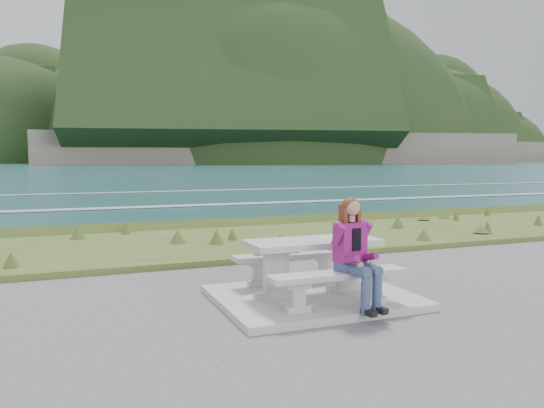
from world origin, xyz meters
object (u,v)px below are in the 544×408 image
Objects in this scene: bench_seaward at (292,260)px; seated_woman at (358,268)px; bench_landward at (338,280)px; picnic_table at (313,252)px.

seated_woman reaches higher than bench_seaward.
bench_landward is 1.00× the size of bench_seaward.
bench_seaward is 1.55m from seated_woman.
bench_seaward is at bearing 90.00° from bench_landward.
picnic_table is 1.32× the size of seated_woman.
bench_seaward is 1.32× the size of seated_woman.
bench_seaward is (0.00, 1.40, 0.00)m from bench_landward.
picnic_table is 1.00× the size of bench_landward.
bench_landward is 1.40m from bench_seaward.
bench_landward is at bearing 136.75° from seated_woman.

